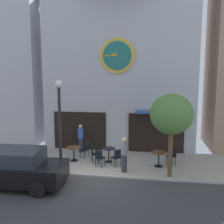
{
  "coord_description": "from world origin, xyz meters",
  "views": [
    {
      "loc": [
        2.6,
        -11.04,
        4.65
      ],
      "look_at": [
        0.63,
        2.12,
        2.66
      ],
      "focal_mm": 41.95,
      "sensor_mm": 36.0,
      "label": 1
    }
  ],
  "objects_px": {
    "pedestrian_blue": "(81,138)",
    "cafe_chair_near_lamp": "(173,155)",
    "parked_car_black": "(13,168)",
    "cafe_chair_right_end": "(99,157)",
    "cafe_table_center_left": "(109,152)",
    "cafe_table_center_right": "(74,151)",
    "pedestrian_grey": "(124,154)",
    "cafe_table_leftmost": "(159,156)",
    "cafe_chair_under_awning": "(94,153)",
    "street_tree": "(172,115)",
    "street_lamp": "(60,125)",
    "cafe_chair_near_tree": "(117,156)",
    "cafe_chair_mid_row": "(86,148)"
  },
  "relations": [
    {
      "from": "street_lamp",
      "to": "cafe_table_leftmost",
      "type": "xyz_separation_m",
      "value": [
        4.71,
        1.11,
        -1.64
      ]
    },
    {
      "from": "cafe_chair_near_lamp",
      "to": "street_tree",
      "type": "bearing_deg",
      "value": -98.97
    },
    {
      "from": "cafe_chair_near_lamp",
      "to": "cafe_chair_right_end",
      "type": "height_order",
      "value": "same"
    },
    {
      "from": "cafe_chair_under_awning",
      "to": "pedestrian_blue",
      "type": "distance_m",
      "value": 1.99
    },
    {
      "from": "cafe_chair_near_lamp",
      "to": "pedestrian_blue",
      "type": "distance_m",
      "value": 5.38
    },
    {
      "from": "pedestrian_blue",
      "to": "parked_car_black",
      "type": "distance_m",
      "value": 5.13
    },
    {
      "from": "cafe_chair_near_lamp",
      "to": "cafe_table_center_right",
      "type": "bearing_deg",
      "value": -178.25
    },
    {
      "from": "street_lamp",
      "to": "parked_car_black",
      "type": "xyz_separation_m",
      "value": [
        -1.34,
        -2.05,
        -1.44
      ]
    },
    {
      "from": "cafe_chair_near_lamp",
      "to": "pedestrian_grey",
      "type": "xyz_separation_m",
      "value": [
        -2.34,
        -1.36,
        0.33
      ]
    },
    {
      "from": "cafe_chair_mid_row",
      "to": "pedestrian_grey",
      "type": "relative_size",
      "value": 0.54
    },
    {
      "from": "street_lamp",
      "to": "cafe_chair_near_tree",
      "type": "xyz_separation_m",
      "value": [
        2.63,
        0.78,
        -1.67
      ]
    },
    {
      "from": "street_tree",
      "to": "street_lamp",
      "type": "bearing_deg",
      "value": 178.93
    },
    {
      "from": "cafe_chair_under_awning",
      "to": "parked_car_black",
      "type": "bearing_deg",
      "value": -129.3
    },
    {
      "from": "parked_car_black",
      "to": "cafe_chair_right_end",
      "type": "bearing_deg",
      "value": 40.23
    },
    {
      "from": "cafe_chair_near_tree",
      "to": "cafe_chair_near_lamp",
      "type": "bearing_deg",
      "value": 14.01
    },
    {
      "from": "cafe_chair_mid_row",
      "to": "cafe_chair_under_awning",
      "type": "xyz_separation_m",
      "value": [
        0.63,
        -0.77,
        0.0
      ]
    },
    {
      "from": "street_tree",
      "to": "cafe_chair_near_lamp",
      "type": "distance_m",
      "value": 2.8
    },
    {
      "from": "pedestrian_blue",
      "to": "parked_car_black",
      "type": "relative_size",
      "value": 0.38
    },
    {
      "from": "cafe_chair_mid_row",
      "to": "cafe_chair_under_awning",
      "type": "distance_m",
      "value": 1.0
    },
    {
      "from": "cafe_chair_near_tree",
      "to": "cafe_chair_under_awning",
      "type": "xyz_separation_m",
      "value": [
        -1.27,
        0.46,
        0.0
      ]
    },
    {
      "from": "cafe_chair_near_tree",
      "to": "cafe_chair_right_end",
      "type": "bearing_deg",
      "value": -167.46
    },
    {
      "from": "cafe_table_center_left",
      "to": "cafe_table_center_right",
      "type": "bearing_deg",
      "value": -177.61
    },
    {
      "from": "cafe_table_center_right",
      "to": "street_tree",
      "type": "bearing_deg",
      "value": -16.04
    },
    {
      "from": "pedestrian_grey",
      "to": "cafe_table_leftmost",
      "type": "bearing_deg",
      "value": 31.12
    },
    {
      "from": "cafe_chair_mid_row",
      "to": "cafe_chair_under_awning",
      "type": "height_order",
      "value": "same"
    },
    {
      "from": "street_lamp",
      "to": "cafe_table_leftmost",
      "type": "distance_m",
      "value": 5.11
    },
    {
      "from": "cafe_chair_near_tree",
      "to": "cafe_chair_under_awning",
      "type": "bearing_deg",
      "value": 160.06
    },
    {
      "from": "cafe_chair_mid_row",
      "to": "pedestrian_blue",
      "type": "bearing_deg",
      "value": 121.35
    },
    {
      "from": "street_tree",
      "to": "cafe_chair_mid_row",
      "type": "xyz_separation_m",
      "value": [
        -4.44,
        2.11,
        -2.3
      ]
    },
    {
      "from": "cafe_table_center_right",
      "to": "cafe_chair_near_tree",
      "type": "xyz_separation_m",
      "value": [
        2.38,
        -0.54,
        -0.03
      ]
    },
    {
      "from": "parked_car_black",
      "to": "cafe_chair_mid_row",
      "type": "bearing_deg",
      "value": 63.09
    },
    {
      "from": "street_lamp",
      "to": "street_tree",
      "type": "relative_size",
      "value": 1.15
    },
    {
      "from": "street_tree",
      "to": "cafe_table_center_left",
      "type": "height_order",
      "value": "street_tree"
    },
    {
      "from": "street_lamp",
      "to": "pedestrian_grey",
      "type": "bearing_deg",
      "value": 2.22
    },
    {
      "from": "pedestrian_blue",
      "to": "cafe_chair_near_lamp",
      "type": "bearing_deg",
      "value": -14.66
    },
    {
      "from": "street_tree",
      "to": "cafe_chair_mid_row",
      "type": "relative_size",
      "value": 4.18
    },
    {
      "from": "cafe_chair_right_end",
      "to": "pedestrian_blue",
      "type": "relative_size",
      "value": 0.54
    },
    {
      "from": "cafe_table_center_left",
      "to": "parked_car_black",
      "type": "xyz_separation_m",
      "value": [
        -3.46,
        -3.45,
        0.23
      ]
    },
    {
      "from": "street_tree",
      "to": "cafe_chair_right_end",
      "type": "bearing_deg",
      "value": 168.48
    },
    {
      "from": "street_lamp",
      "to": "cafe_chair_under_awning",
      "type": "xyz_separation_m",
      "value": [
        1.36,
        1.24,
        -1.67
      ]
    },
    {
      "from": "street_lamp",
      "to": "cafe_chair_right_end",
      "type": "distance_m",
      "value": 2.52
    },
    {
      "from": "street_tree",
      "to": "cafe_table_center_right",
      "type": "bearing_deg",
      "value": 163.96
    },
    {
      "from": "street_lamp",
      "to": "cafe_table_center_left",
      "type": "bearing_deg",
      "value": 33.31
    },
    {
      "from": "cafe_chair_under_awning",
      "to": "parked_car_black",
      "type": "xyz_separation_m",
      "value": [
        -2.69,
        -3.29,
        0.23
      ]
    },
    {
      "from": "cafe_chair_mid_row",
      "to": "cafe_chair_under_awning",
      "type": "relative_size",
      "value": 1.0
    },
    {
      "from": "cafe_table_center_right",
      "to": "pedestrian_grey",
      "type": "height_order",
      "value": "pedestrian_grey"
    },
    {
      "from": "cafe_chair_mid_row",
      "to": "cafe_chair_near_lamp",
      "type": "bearing_deg",
      "value": -6.49
    },
    {
      "from": "cafe_table_leftmost",
      "to": "cafe_chair_mid_row",
      "type": "height_order",
      "value": "cafe_chair_mid_row"
    },
    {
      "from": "cafe_chair_near_lamp",
      "to": "cafe_chair_under_awning",
      "type": "relative_size",
      "value": 1.0
    },
    {
      "from": "cafe_chair_mid_row",
      "to": "parked_car_black",
      "type": "distance_m",
      "value": 4.56
    }
  ]
}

